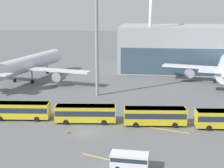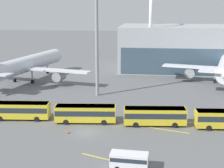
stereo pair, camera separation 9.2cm
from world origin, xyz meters
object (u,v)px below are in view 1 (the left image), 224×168
airliner_at_gate_near (24,65)px  traffic_cone_0 (68,131)px  shuttle_bus_2 (86,113)px  shuttle_bus_1 (20,110)px  service_van_foreground (129,160)px  shuttle_bus_3 (155,115)px  floodlight_mast (97,36)px

airliner_at_gate_near → traffic_cone_0: 42.26m
airliner_at_gate_near → shuttle_bus_2: (23.31, -30.51, -2.99)m
shuttle_bus_1 → service_van_foreground: 28.23m
airliner_at_gate_near → shuttle_bus_1: size_ratio=3.47×
shuttle_bus_1 → service_van_foreground: bearing=-43.5°
airliner_at_gate_near → traffic_cone_0: size_ratio=48.90×
airliner_at_gate_near → traffic_cone_0: (21.42, -36.15, -4.50)m
airliner_at_gate_near → traffic_cone_0: airliner_at_gate_near is taller
shuttle_bus_1 → traffic_cone_0: size_ratio=14.08×
shuttle_bus_1 → shuttle_bus_2: same height
airliner_at_gate_near → shuttle_bus_3: 47.24m
floodlight_mast → traffic_cone_0: 28.46m
shuttle_bus_1 → airliner_at_gate_near: bearing=104.6°
airliner_at_gate_near → shuttle_bus_2: 38.51m
service_van_foreground → shuttle_bus_2: bearing=-58.3°
shuttle_bus_3 → traffic_cone_0: bearing=-164.2°
shuttle_bus_1 → floodlight_mast: (11.78, 18.88, 12.22)m
shuttle_bus_1 → shuttle_bus_2: 12.70m
shuttle_bus_2 → service_van_foreground: (9.31, -17.28, -0.58)m
shuttle_bus_1 → service_van_foreground: size_ratio=2.21×
shuttle_bus_2 → floodlight_mast: (-0.92, 19.26, 12.22)m
service_van_foreground → traffic_cone_0: service_van_foreground is taller
airliner_at_gate_near → shuttle_bus_3: (36.00, -30.44, -2.99)m
shuttle_bus_3 → traffic_cone_0: shuttle_bus_3 is taller
shuttle_bus_2 → floodlight_mast: 22.83m
floodlight_mast → traffic_cone_0: bearing=-92.2°
shuttle_bus_2 → shuttle_bus_3: bearing=-5.3°
airliner_at_gate_near → service_van_foreground: 57.97m
shuttle_bus_1 → traffic_cone_0: 12.47m
traffic_cone_0 → floodlight_mast: bearing=87.8°
airliner_at_gate_near → floodlight_mast: 26.70m
shuttle_bus_1 → shuttle_bus_2: bearing=-6.5°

